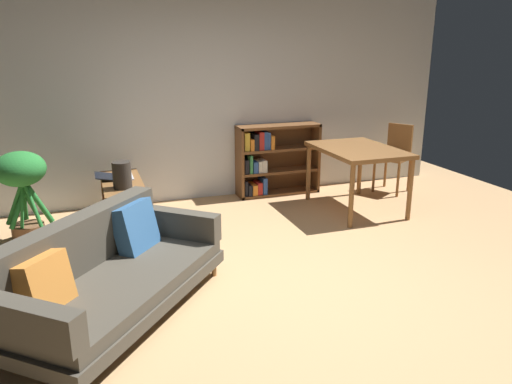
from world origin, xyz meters
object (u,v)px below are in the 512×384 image
object	(u,v)px
dining_table	(358,154)
dining_chair_near	(395,154)
open_laptop	(116,176)
media_console	(124,206)
fabric_couch	(106,272)
potted_floor_plant	(22,182)
desk_speaker	(122,175)
bookshelf	(271,159)

from	to	relation	value
dining_table	dining_chair_near	bearing A→B (deg)	30.51
open_laptop	dining_table	xyz separation A→B (m)	(2.82, -0.40, 0.13)
media_console	dining_chair_near	distance (m)	3.73
open_laptop	dining_chair_near	xyz separation A→B (m)	(3.75, 0.15, -0.04)
dining_table	fabric_couch	bearing A→B (deg)	-152.84
potted_floor_plant	dining_chair_near	bearing A→B (deg)	4.06
desk_speaker	bookshelf	size ratio (longest dim) A/B	0.25
open_laptop	dining_chair_near	world-z (taller)	dining_chair_near
bookshelf	open_laptop	bearing A→B (deg)	-164.43
dining_chair_near	bookshelf	bearing A→B (deg)	165.59
media_console	dining_chair_near	world-z (taller)	dining_chair_near
open_laptop	potted_floor_plant	size ratio (longest dim) A/B	0.43
fabric_couch	media_console	distance (m)	1.79
potted_floor_plant	dining_chair_near	world-z (taller)	potted_floor_plant
open_laptop	dining_table	size ratio (longest dim) A/B	0.34
open_laptop	bookshelf	bearing A→B (deg)	15.57
desk_speaker	potted_floor_plant	world-z (taller)	potted_floor_plant
fabric_couch	dining_table	size ratio (longest dim) A/B	1.64
fabric_couch	potted_floor_plant	xyz separation A→B (m)	(-0.70, 1.78, 0.30)
desk_speaker	potted_floor_plant	xyz separation A→B (m)	(-0.97, 0.25, -0.05)
media_console	potted_floor_plant	distance (m)	1.05
desk_speaker	media_console	bearing A→B (deg)	86.89
media_console	dining_chair_near	size ratio (longest dim) A/B	1.25
potted_floor_plant	dining_table	xyz separation A→B (m)	(3.76, -0.21, 0.05)
dining_chair_near	bookshelf	xyz separation A→B (m)	(-1.68, 0.43, -0.05)
desk_speaker	dining_table	distance (m)	2.79
potted_floor_plant	fabric_couch	bearing A→B (deg)	-68.45
open_laptop	potted_floor_plant	distance (m)	0.96
open_laptop	dining_table	world-z (taller)	dining_table
potted_floor_plant	bookshelf	world-z (taller)	potted_floor_plant
fabric_couch	open_laptop	xyz separation A→B (m)	(0.23, 1.97, 0.23)
desk_speaker	potted_floor_plant	size ratio (longest dim) A/B	0.29
open_laptop	bookshelf	distance (m)	2.15
fabric_couch	bookshelf	xyz separation A→B (m)	(2.31, 2.54, 0.14)
open_laptop	bookshelf	world-z (taller)	bookshelf
open_laptop	dining_chair_near	size ratio (longest dim) A/B	0.44
bookshelf	dining_chair_near	bearing A→B (deg)	-14.41
open_laptop	desk_speaker	xyz separation A→B (m)	(0.03, -0.44, 0.12)
desk_speaker	dining_table	xyz separation A→B (m)	(2.78, 0.04, 0.01)
fabric_couch	bookshelf	bearing A→B (deg)	47.81
potted_floor_plant	bookshelf	distance (m)	3.11
desk_speaker	bookshelf	world-z (taller)	bookshelf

